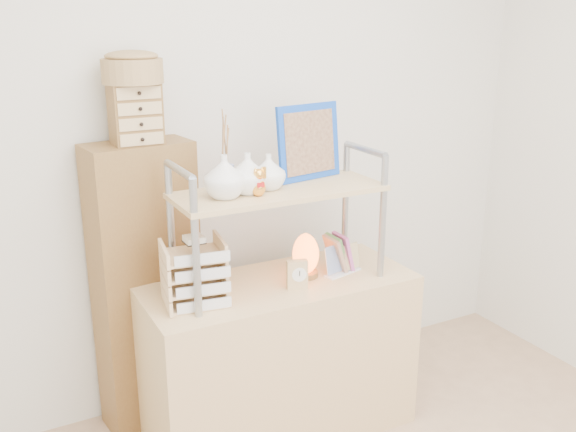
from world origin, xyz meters
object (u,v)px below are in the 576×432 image
Objects in this scene: letter_tray at (195,277)px; salt_lamp at (305,255)px; cabinet at (147,289)px; desk at (280,358)px.

letter_tray is 0.53m from salt_lamp.
cabinet is 0.45m from letter_tray.
letter_tray is 1.43× the size of salt_lamp.
salt_lamp reaches higher than desk.
desk is at bearing -43.66° from cabinet.
letter_tray is (-0.40, -0.03, 0.49)m from desk.
salt_lamp is at bearing 1.52° from desk.
cabinet is at bearing 143.13° from desk.
letter_tray reaches higher than salt_lamp.
desk is 4.16× the size of letter_tray.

